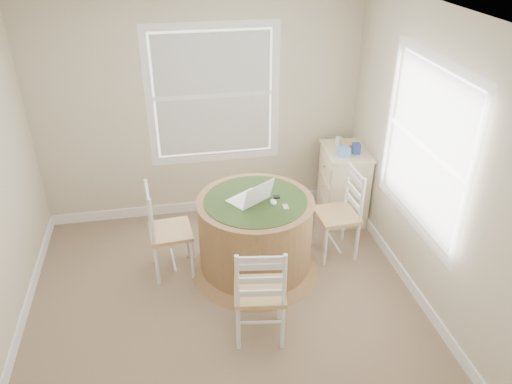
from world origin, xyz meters
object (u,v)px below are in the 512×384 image
object	(u,v)px
round_table	(255,233)
chair_near	(260,291)
chair_right	(337,215)
corner_chest	(343,184)
laptop	(250,198)
chair_left	(170,231)

from	to	relation	value
round_table	chair_near	world-z (taller)	chair_near
chair_right	corner_chest	distance (m)	0.75
laptop	corner_chest	size ratio (longest dim) A/B	0.54
chair_left	chair_near	xyz separation A→B (m)	(0.69, -1.02, 0.00)
round_table	corner_chest	xyz separation A→B (m)	(1.19, 0.79, -0.01)
chair_right	round_table	bearing A→B (deg)	-85.39
chair_left	chair_right	bearing A→B (deg)	-95.52
laptop	chair_left	bearing A→B (deg)	-43.97
chair_right	laptop	size ratio (longest dim) A/B	2.04
round_table	chair_near	size ratio (longest dim) A/B	1.38
corner_chest	chair_left	bearing A→B (deg)	-157.33
chair_near	corner_chest	size ratio (longest dim) A/B	1.09
round_table	laptop	size ratio (longest dim) A/B	2.81
round_table	chair_left	world-z (taller)	chair_left
laptop	chair_near	bearing A→B (deg)	50.57
laptop	chair_right	bearing A→B (deg)	153.21
corner_chest	laptop	bearing A→B (deg)	-142.70
chair_left	chair_near	bearing A→B (deg)	-150.84
laptop	round_table	bearing A→B (deg)	146.72
chair_near	corner_chest	world-z (taller)	chair_near
chair_near	corner_chest	xyz separation A→B (m)	(1.32, 1.68, -0.04)
laptop	corner_chest	distance (m)	1.52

